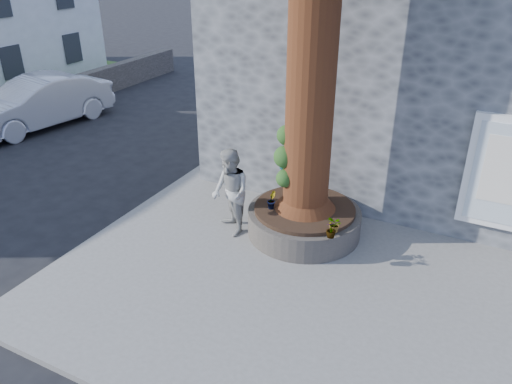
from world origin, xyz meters
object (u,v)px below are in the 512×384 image
at_px(planter, 304,220).
at_px(car_silver, 38,103).
at_px(man, 332,163).
at_px(woman, 230,193).

xyz_separation_m(planter, car_silver, (-10.38, 2.53, 0.39)).
height_order(man, car_silver, man).
relative_size(man, woman, 1.09).
relative_size(man, car_silver, 0.40).
height_order(woman, car_silver, woman).
bearing_deg(man, car_silver, 178.73).
bearing_deg(car_silver, man, 3.34).
bearing_deg(planter, woman, -155.06).
height_order(planter, woman, woman).
relative_size(planter, woman, 1.28).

